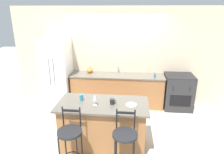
{
  "coord_description": "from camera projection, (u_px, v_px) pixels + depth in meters",
  "views": [
    {
      "loc": [
        0.37,
        -4.87,
        2.59
      ],
      "look_at": [
        -0.05,
        -0.59,
        1.14
      ],
      "focal_mm": 32.0,
      "sensor_mm": 36.0,
      "label": 1
    }
  ],
  "objects": [
    {
      "name": "kitchen_island",
      "position": [
        103.0,
        125.0,
        3.86
      ],
      "size": [
        1.69,
        0.83,
        0.94
      ],
      "color": "#936038",
      "rests_on": "ground_plane"
    },
    {
      "name": "wine_glass",
      "position": [
        95.0,
        98.0,
        3.59
      ],
      "size": [
        0.07,
        0.07,
        0.21
      ],
      "color": "white",
      "rests_on": "kitchen_island"
    },
    {
      "name": "bar_stool_far",
      "position": [
        125.0,
        141.0,
        3.18
      ],
      "size": [
        0.4,
        0.4,
        1.1
      ],
      "color": "black",
      "rests_on": "ground_plane"
    },
    {
      "name": "coffee_mug",
      "position": [
        112.0,
        101.0,
        3.67
      ],
      "size": [
        0.12,
        0.09,
        0.1
      ],
      "color": "#232326",
      "rests_on": "kitchen_island"
    },
    {
      "name": "ground_plane",
      "position": [
        116.0,
        110.0,
        5.45
      ],
      "size": [
        18.0,
        18.0,
        0.0
      ],
      "primitive_type": "plane",
      "color": "beige"
    },
    {
      "name": "dinner_plate",
      "position": [
        131.0,
        105.0,
        3.63
      ],
      "size": [
        0.21,
        0.21,
        0.02
      ],
      "color": "beige",
      "rests_on": "kitchen_island"
    },
    {
      "name": "sink_faucet",
      "position": [
        118.0,
        68.0,
        5.64
      ],
      "size": [
        0.02,
        0.13,
        0.22
      ],
      "color": "#ADAFB5",
      "rests_on": "back_counter"
    },
    {
      "name": "tumbler_cup",
      "position": [
        81.0,
        97.0,
        3.81
      ],
      "size": [
        0.07,
        0.07,
        0.12
      ],
      "color": "teal",
      "rests_on": "kitchen_island"
    },
    {
      "name": "bar_stool_near",
      "position": [
        70.0,
        138.0,
        3.25
      ],
      "size": [
        0.4,
        0.4,
        1.1
      ],
      "color": "black",
      "rests_on": "ground_plane"
    },
    {
      "name": "back_counter",
      "position": [
        117.0,
        90.0,
        5.65
      ],
      "size": [
        2.57,
        0.64,
        0.9
      ],
      "color": "#936038",
      "rests_on": "ground_plane"
    },
    {
      "name": "pumpkin_decoration",
      "position": [
        90.0,
        71.0,
        5.64
      ],
      "size": [
        0.17,
        0.17,
        0.15
      ],
      "color": "orange",
      "rests_on": "back_counter"
    },
    {
      "name": "wall_back",
      "position": [
        118.0,
        56.0,
        5.64
      ],
      "size": [
        6.0,
        0.07,
        2.7
      ],
      "color": "beige",
      "rests_on": "ground_plane"
    },
    {
      "name": "oven_range",
      "position": [
        178.0,
        92.0,
        5.44
      ],
      "size": [
        0.74,
        0.68,
        0.95
      ],
      "color": "#28282B",
      "rests_on": "ground_plane"
    },
    {
      "name": "soap_bottle",
      "position": [
        155.0,
        76.0,
        5.23
      ],
      "size": [
        0.06,
        0.06,
        0.14
      ],
      "color": "teal",
      "rests_on": "back_counter"
    },
    {
      "name": "refrigerator",
      "position": [
        57.0,
        72.0,
        5.56
      ],
      "size": [
        0.73,
        0.77,
        1.9
      ],
      "color": "white",
      "rests_on": "ground_plane"
    }
  ]
}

